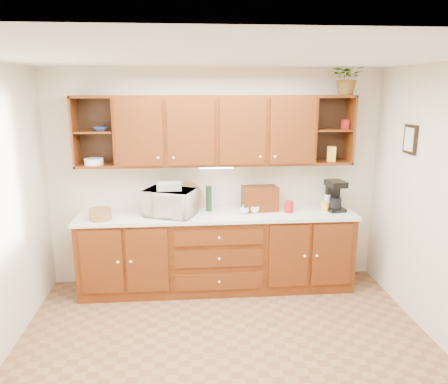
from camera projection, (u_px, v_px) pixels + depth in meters
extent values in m
plane|color=brown|center=(228.00, 358.00, 3.93)|extent=(4.00, 4.00, 0.00)
plane|color=white|center=(229.00, 57.00, 3.32)|extent=(4.00, 4.00, 0.00)
plane|color=beige|center=(215.00, 178.00, 5.32)|extent=(4.00, 0.00, 4.00)
cube|color=#3D1906|center=(217.00, 252.00, 5.23)|extent=(3.20, 0.60, 0.90)
cube|color=silver|center=(217.00, 215.00, 5.11)|extent=(3.24, 0.64, 0.04)
cube|color=#3D1906|center=(216.00, 131.00, 5.02)|extent=(2.30, 0.33, 0.80)
cube|color=black|center=(97.00, 130.00, 5.06)|extent=(0.45, 0.02, 0.80)
cube|color=black|center=(328.00, 129.00, 5.28)|extent=(0.45, 0.02, 0.80)
cube|color=#3D1906|center=(94.00, 132.00, 4.91)|extent=(0.43, 0.30, 0.02)
cube|color=#3D1906|center=(332.00, 130.00, 5.13)|extent=(0.43, 0.30, 0.02)
cube|color=#3D1906|center=(334.00, 96.00, 5.04)|extent=(0.45, 0.33, 0.03)
cube|color=white|center=(216.00, 167.00, 5.07)|extent=(0.40, 0.05, 0.02)
cube|color=black|center=(410.00, 139.00, 4.53)|extent=(0.03, 0.24, 0.30)
cylinder|color=olive|center=(100.00, 214.00, 4.85)|extent=(0.25, 0.25, 0.13)
imported|color=silver|center=(170.00, 203.00, 4.99)|extent=(0.65, 0.55, 0.31)
cube|color=#D8C965|center=(169.00, 186.00, 4.94)|extent=(0.28, 0.21, 0.08)
cylinder|color=#103219|center=(209.00, 199.00, 5.17)|extent=(0.09, 0.09, 0.30)
cylinder|color=olive|center=(189.00, 208.00, 5.29)|extent=(0.34, 0.11, 0.33)
cube|color=#3D1906|center=(260.00, 198.00, 5.21)|extent=(0.43, 0.29, 0.29)
cylinder|color=#3D1906|center=(248.00, 201.00, 5.11)|extent=(0.02, 0.02, 0.28)
cylinder|color=#3D1906|center=(248.00, 212.00, 5.14)|extent=(0.11, 0.11, 0.02)
imported|color=white|center=(255.00, 209.00, 5.12)|extent=(0.13, 0.13, 0.08)
imported|color=white|center=(246.00, 207.00, 5.20)|extent=(0.13, 0.13, 0.08)
imported|color=white|center=(244.00, 210.00, 5.07)|extent=(0.13, 0.13, 0.08)
cylinder|color=#A41917|center=(289.00, 207.00, 5.14)|extent=(0.11, 0.11, 0.13)
cylinder|color=white|center=(327.00, 202.00, 5.28)|extent=(0.08, 0.08, 0.18)
cylinder|color=gold|center=(325.00, 206.00, 5.21)|extent=(0.12, 0.12, 0.10)
cube|color=black|center=(334.00, 209.00, 5.22)|extent=(0.23, 0.28, 0.04)
cube|color=black|center=(333.00, 194.00, 5.28)|extent=(0.18, 0.08, 0.31)
cube|color=black|center=(336.00, 184.00, 5.15)|extent=(0.23, 0.28, 0.07)
cylinder|color=black|center=(335.00, 203.00, 5.18)|extent=(0.16, 0.16, 0.14)
imported|color=navy|center=(100.00, 129.00, 4.90)|extent=(0.22, 0.22, 0.04)
cylinder|color=white|center=(94.00, 161.00, 4.96)|extent=(0.26, 0.26, 0.07)
cube|color=gold|center=(331.00, 154.00, 5.16)|extent=(0.11, 0.10, 0.18)
cube|color=#A41917|center=(345.00, 124.00, 5.10)|extent=(0.08, 0.07, 0.11)
imported|color=#999999|center=(348.00, 77.00, 4.94)|extent=(0.43, 0.40, 0.39)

